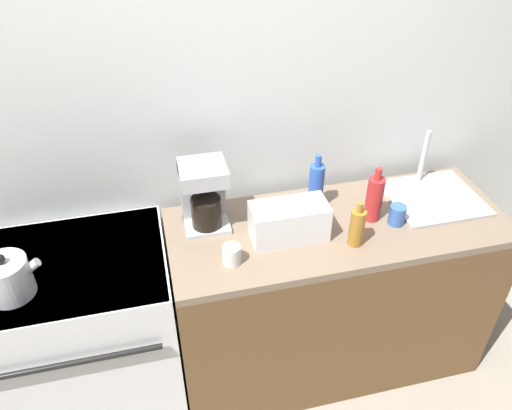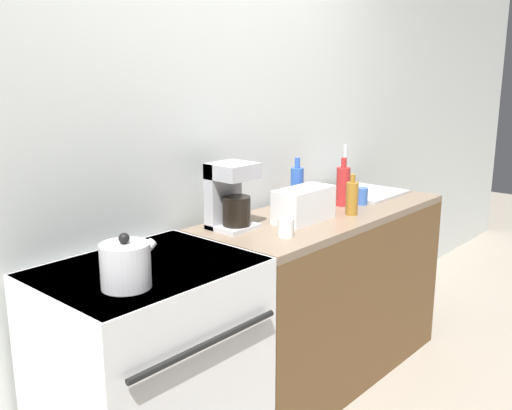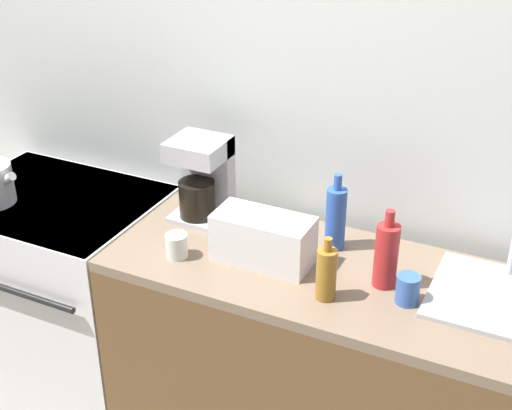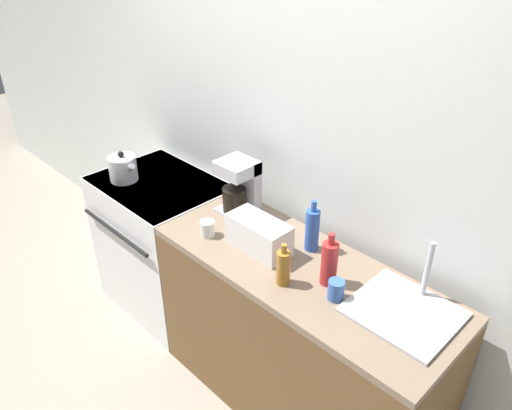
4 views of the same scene
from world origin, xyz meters
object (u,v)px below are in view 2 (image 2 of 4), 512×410
(stove, at_px, (151,375))
(kettle, at_px, (126,265))
(bottle_red, at_px, (343,186))
(bottle_amber, at_px, (352,198))
(coffee_maker, at_px, (230,195))
(bottle_blue, at_px, (297,187))
(toaster, at_px, (304,204))
(cup_blue, at_px, (361,196))
(cup_white, at_px, (286,228))

(stove, distance_m, kettle, 0.57)
(kettle, height_order, bottle_red, bottle_red)
(bottle_amber, bearing_deg, coffee_maker, 153.70)
(coffee_maker, height_order, bottle_blue, coffee_maker)
(bottle_red, bearing_deg, toaster, -174.82)
(stove, height_order, toaster, toaster)
(kettle, height_order, cup_blue, kettle)
(toaster, height_order, cup_white, toaster)
(cup_white, bearing_deg, bottle_amber, -0.71)
(toaster, height_order, bottle_amber, bottle_amber)
(bottle_blue, height_order, cup_blue, bottle_blue)
(kettle, bearing_deg, bottle_red, 4.29)
(cup_white, distance_m, cup_blue, 0.75)
(stove, bearing_deg, bottle_red, -0.46)
(kettle, xyz_separation_m, toaster, (1.08, 0.08, 0.00))
(stove, xyz_separation_m, cup_white, (0.65, -0.15, 0.49))
(bottle_red, bearing_deg, coffee_maker, 168.66)
(bottle_blue, bearing_deg, kettle, -168.59)
(kettle, bearing_deg, cup_white, -1.80)
(bottle_blue, relative_size, bottle_amber, 1.31)
(coffee_maker, xyz_separation_m, bottle_red, (0.72, -0.14, -0.05))
(bottle_amber, height_order, cup_blue, bottle_amber)
(bottle_blue, height_order, cup_white, bottle_blue)
(bottle_blue, bearing_deg, stove, -173.02)
(coffee_maker, xyz_separation_m, cup_blue, (0.81, -0.20, -0.11))
(cup_blue, bearing_deg, bottle_blue, 146.07)
(bottle_red, distance_m, cup_white, 0.68)
(bottle_blue, xyz_separation_m, cup_white, (-0.44, -0.28, -0.07))
(toaster, distance_m, bottle_blue, 0.26)
(kettle, relative_size, bottle_red, 0.82)
(toaster, bearing_deg, bottle_red, 5.18)
(stove, height_order, bottle_red, bottle_red)
(stove, height_order, kettle, kettle)
(toaster, distance_m, coffee_maker, 0.38)
(stove, bearing_deg, cup_white, -12.80)
(bottle_red, xyz_separation_m, bottle_amber, (-0.14, -0.14, -0.02))
(bottle_amber, height_order, cup_white, bottle_amber)
(stove, distance_m, bottle_red, 1.42)
(bottle_blue, bearing_deg, cup_white, -147.67)
(toaster, relative_size, bottle_blue, 1.18)
(kettle, xyz_separation_m, bottle_red, (1.48, 0.11, 0.03))
(stove, xyz_separation_m, kettle, (-0.17, -0.12, 0.53))
(stove, relative_size, toaster, 2.88)
(bottle_blue, bearing_deg, bottle_amber, -74.90)
(kettle, height_order, cup_white, kettle)
(coffee_maker, distance_m, cup_white, 0.31)
(bottle_red, bearing_deg, stove, 179.54)
(coffee_maker, xyz_separation_m, bottle_blue, (0.50, 0.00, -0.04))
(toaster, relative_size, cup_white, 3.94)
(kettle, distance_m, toaster, 1.09)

